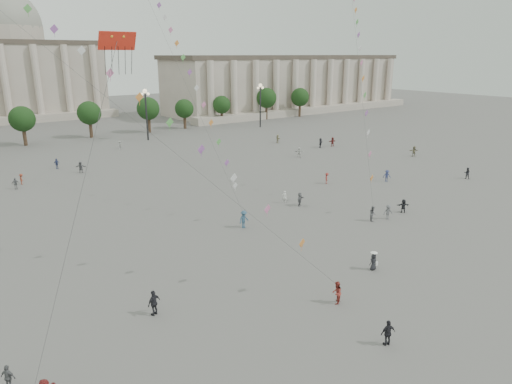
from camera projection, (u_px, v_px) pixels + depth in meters
ground at (348, 294)px, 34.71m from camera, size 360.00×360.00×0.00m
hall_east at (289, 83)px, 147.22m from camera, size 84.00×26.22×17.20m
hall_central at (9, 66)px, 129.58m from camera, size 48.30×34.30×35.50m
tree_row at (61, 116)px, 92.90m from camera, size 137.12×5.12×8.00m
lamp_post_mid_east at (146, 105)px, 94.81m from camera, size 2.00×0.90×10.65m
lamp_post_far_east at (260, 97)px, 112.02m from camera, size 2.00×0.90×10.65m
person_crowd_0 at (57, 164)px, 72.55m from camera, size 1.03×0.67×1.63m
person_crowd_3 at (403, 206)px, 52.39m from camera, size 1.51×1.15×1.59m
person_crowd_4 at (120, 145)px, 87.63m from camera, size 1.17×1.44×1.54m
person_crowd_6 at (388, 212)px, 50.25m from camera, size 1.24×1.00×1.68m
person_crowd_7 at (299, 152)px, 80.56m from camera, size 1.62×1.47×1.79m
person_crowd_8 at (327, 178)px, 64.11m from camera, size 1.12×1.14×1.57m
person_crowd_9 at (321, 143)px, 88.91m from camera, size 1.76×1.32×1.84m
person_crowd_12 at (81, 167)px, 69.97m from camera, size 1.66×1.35×1.77m
person_crowd_13 at (285, 197)px, 55.78m from camera, size 0.67×0.66×1.55m
person_crowd_14 at (387, 176)px, 65.15m from camera, size 1.24×1.19×1.69m
person_crowd_15 at (467, 173)px, 66.62m from camera, size 0.99×1.04×1.69m
person_crowd_16 at (15, 184)px, 61.44m from camera, size 0.93×0.41×1.58m
person_crowd_17 at (22, 179)px, 63.75m from camera, size 0.67×1.04×1.53m
person_crowd_18 at (278, 139)px, 93.64m from camera, size 0.85×1.69×1.74m
person_crowd_19 at (414, 151)px, 81.23m from camera, size 1.78×1.27×1.85m
person_crowd_20 at (300, 199)px, 54.71m from camera, size 1.58×1.07×1.64m
person_crowd_21 at (332, 142)px, 90.10m from camera, size 1.73×0.77×1.80m
tourist_1 at (388, 333)px, 28.40m from camera, size 1.10×0.71×1.73m
tourist_3 at (8, 377)px, 24.69m from camera, size 0.85×0.89×1.48m
tourist_4 at (154, 303)px, 31.71m from camera, size 1.19×0.80×1.87m
kite_flyer_0 at (337, 293)px, 33.19m from camera, size 1.06×1.01×1.73m
kite_flyer_1 at (244, 219)px, 47.72m from camera, size 1.34×0.92×1.90m
kite_flyer_2 at (373, 214)px, 49.72m from camera, size 1.01×1.04×1.69m
hat_person at (374, 261)px, 38.43m from camera, size 0.73×0.60×1.69m
dragon_kite at (117, 56)px, 26.40m from camera, size 5.20×3.50×19.64m
kite_train_east at (355, 10)px, 64.76m from camera, size 27.51×31.96×58.79m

